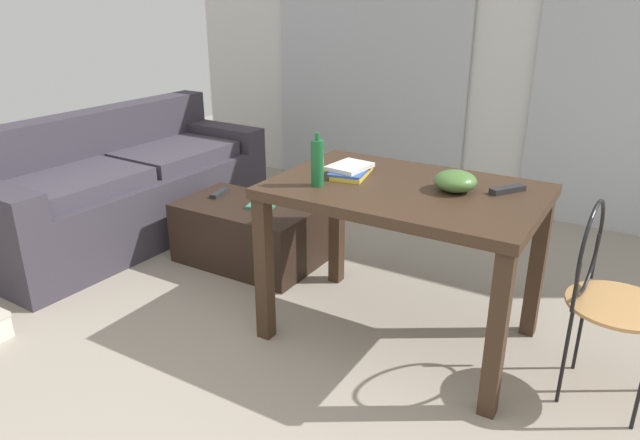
{
  "coord_description": "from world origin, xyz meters",
  "views": [
    {
      "loc": [
        1.13,
        -0.92,
        1.63
      ],
      "look_at": [
        -0.43,
        1.67,
        0.43
      ],
      "focal_mm": 32.85,
      "sensor_mm": 36.0,
      "label": 1
    }
  ],
  "objects": [
    {
      "name": "magazine",
      "position": [
        -0.93,
        1.85,
        0.4
      ],
      "size": [
        0.23,
        0.31,
        0.02
      ],
      "primitive_type": "cube",
      "rotation": [
        0.0,
        0.0,
        0.27
      ],
      "color": "#2D7F56",
      "rests_on": "coffee_table"
    },
    {
      "name": "bowl",
      "position": [
        0.36,
        1.52,
        0.83
      ],
      "size": [
        0.19,
        0.19,
        0.09
      ],
      "primitive_type": "ellipsoid",
      "color": "#477033",
      "rests_on": "craft_table"
    },
    {
      "name": "tv_remote_on_table",
      "position": [
        0.57,
        1.62,
        0.8
      ],
      "size": [
        0.14,
        0.17,
        0.03
      ],
      "primitive_type": "cube",
      "rotation": [
        0.0,
        0.0,
        -0.58
      ],
      "color": "#232326",
      "rests_on": "craft_table"
    },
    {
      "name": "curtains",
      "position": [
        0.0,
        3.54,
        1.1
      ],
      "size": [
        3.9,
        0.03,
        2.2
      ],
      "color": "#B2B7BC",
      "rests_on": "ground"
    },
    {
      "name": "ground_plane",
      "position": [
        0.0,
        1.41,
        0.0
      ],
      "size": [
        8.7,
        8.7,
        0.0
      ],
      "primitive_type": "plane",
      "color": "gray"
    },
    {
      "name": "wire_chair",
      "position": [
        1.03,
        1.47,
        0.53
      ],
      "size": [
        0.41,
        0.42,
        0.86
      ],
      "color": "#B7844C",
      "rests_on": "ground"
    },
    {
      "name": "craft_table",
      "position": [
        0.15,
        1.47,
        0.67
      ],
      "size": [
        1.22,
        0.81,
        0.79
      ],
      "color": "#382619",
      "rests_on": "ground"
    },
    {
      "name": "bottle_near",
      "position": [
        -0.2,
        1.27,
        0.9
      ],
      "size": [
        0.06,
        0.06,
        0.25
      ],
      "color": "#195B2D",
      "rests_on": "craft_table"
    },
    {
      "name": "book_stack",
      "position": [
        -0.15,
        1.5,
        0.81
      ],
      "size": [
        0.21,
        0.29,
        0.05
      ],
      "color": "gold",
      "rests_on": "craft_table"
    },
    {
      "name": "wall_back",
      "position": [
        0.0,
        3.63,
        1.31
      ],
      "size": [
        5.71,
        0.1,
        2.63
      ],
      "primitive_type": "cube",
      "color": "silver",
      "rests_on": "ground"
    },
    {
      "name": "tv_remote_primary",
      "position": [
        -1.28,
        1.82,
        0.4
      ],
      "size": [
        0.08,
        0.18,
        0.03
      ],
      "primitive_type": "cube",
      "rotation": [
        0.0,
        0.0,
        0.19
      ],
      "color": "#232326",
      "rests_on": "coffee_table"
    },
    {
      "name": "couch",
      "position": [
        -2.04,
        1.68,
        0.33
      ],
      "size": [
        0.9,
        2.09,
        0.85
      ],
      "color": "#38333D",
      "rests_on": "ground"
    },
    {
      "name": "coffee_table",
      "position": [
        -1.02,
        1.77,
        0.19
      ],
      "size": [
        0.87,
        0.53,
        0.39
      ],
      "color": "black",
      "rests_on": "ground"
    }
  ]
}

